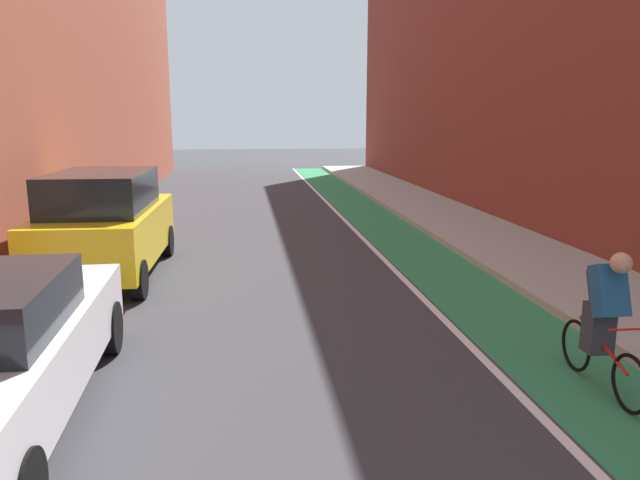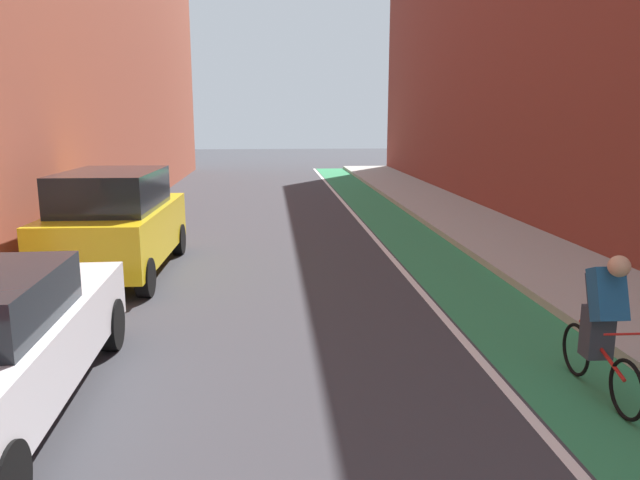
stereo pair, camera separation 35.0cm
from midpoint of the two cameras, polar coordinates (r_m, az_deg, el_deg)
name	(u,v)px [view 2 (the right image)]	position (r m, az deg, el deg)	size (l,w,h in m)	color
ground_plane	(279,255)	(13.16, -3.17, -1.42)	(89.27, 89.27, 0.00)	#38383D
bike_lane_paint	(407,235)	(15.54, 8.88, 0.47)	(1.60, 40.58, 0.00)	#2D8451
lane_divider_stripe	(372,235)	(15.35, 5.61, 0.43)	(0.12, 40.58, 0.00)	white
sidewalk_right	(487,231)	(16.14, 16.11, 0.82)	(2.58, 40.58, 0.14)	#A8A59E
parked_suv_yellow_cab	(116,222)	(11.92, -17.89, 1.65)	(1.99, 4.35, 1.98)	yellow
cyclist_mid	(603,320)	(7.17, 26.45, -6.78)	(0.48, 1.66, 1.59)	black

